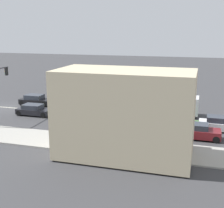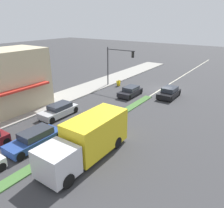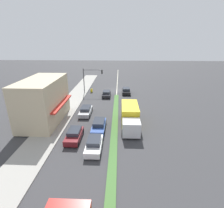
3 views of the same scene
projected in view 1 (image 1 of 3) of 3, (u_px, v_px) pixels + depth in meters
ground_plane at (153, 119)px, 33.36m from camera, size 160.00×160.00×0.00m
sidewalk_right at (142, 149)px, 24.81m from camera, size 4.00×73.00×0.12m
lane_marking_center at (8, 107)px, 38.30m from camera, size 0.16×60.00×0.01m
building_corner_store at (125, 114)px, 22.73m from camera, size 5.58×9.85×6.44m
pedestrian at (72, 131)px, 26.19m from camera, size 0.34×0.34×1.65m
delivery_truck at (161, 102)px, 34.93m from camera, size 2.44×7.50×2.87m
coupe_blue at (169, 120)px, 30.64m from camera, size 1.78×4.50×1.32m
sedan_silver at (111, 124)px, 29.43m from camera, size 1.76×4.14×1.30m
suv_black at (35, 100)px, 39.49m from camera, size 1.87×3.92×1.32m
sedan_dark at (34, 110)px, 34.75m from camera, size 1.75×3.83×1.23m
sedan_maroon at (197, 131)px, 27.27m from camera, size 1.73×3.92×1.36m
van_white at (220, 124)px, 29.32m from camera, size 1.75×3.95×1.39m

